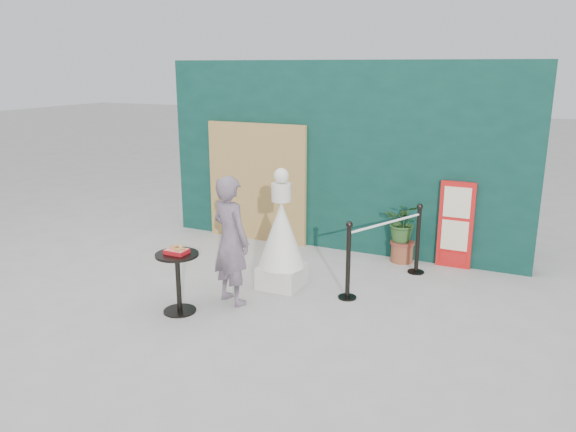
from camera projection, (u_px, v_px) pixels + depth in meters
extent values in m
plane|color=#ADAAA5|center=(245.00, 322.00, 6.60)|extent=(60.00, 60.00, 0.00)
cube|color=#0A2D27|center=(340.00, 157.00, 8.96)|extent=(6.00, 0.30, 3.00)
cube|color=tan|center=(257.00, 183.00, 9.48)|extent=(1.80, 0.08, 2.00)
imported|color=slate|center=(231.00, 240.00, 6.96)|extent=(0.70, 0.58, 1.64)
cube|color=red|center=(456.00, 225.00, 8.24)|extent=(0.50, 0.06, 1.30)
cube|color=beige|center=(457.00, 202.00, 8.12)|extent=(0.38, 0.02, 0.45)
cube|color=beige|center=(455.00, 235.00, 8.25)|extent=(0.38, 0.02, 0.45)
cube|color=red|center=(453.00, 258.00, 8.34)|extent=(0.38, 0.02, 0.18)
cube|color=silver|center=(282.00, 276.00, 7.63)|extent=(0.55, 0.55, 0.30)
cone|color=white|center=(281.00, 234.00, 7.48)|extent=(0.64, 0.64, 0.90)
cylinder|color=silver|center=(281.00, 192.00, 7.33)|extent=(0.26, 0.26, 0.24)
sphere|color=silver|center=(281.00, 176.00, 7.27)|extent=(0.20, 0.20, 0.20)
cylinder|color=black|center=(180.00, 311.00, 6.88)|extent=(0.40, 0.40, 0.02)
cylinder|color=black|center=(178.00, 284.00, 6.79)|extent=(0.06, 0.06, 0.72)
cylinder|color=black|center=(177.00, 255.00, 6.69)|extent=(0.52, 0.52, 0.03)
cube|color=#AF1219|center=(177.00, 252.00, 6.68)|extent=(0.26, 0.19, 0.05)
cube|color=red|center=(177.00, 249.00, 6.67)|extent=(0.24, 0.17, 0.00)
cube|color=#C58548|center=(174.00, 247.00, 6.69)|extent=(0.15, 0.14, 0.02)
cube|color=#C68348|center=(179.00, 249.00, 6.63)|extent=(0.13, 0.13, 0.02)
cone|color=gold|center=(180.00, 246.00, 6.70)|extent=(0.06, 0.06, 0.06)
cylinder|color=#9A4A32|center=(402.00, 253.00, 8.60)|extent=(0.33, 0.33, 0.28)
cylinder|color=brown|center=(402.00, 243.00, 8.55)|extent=(0.37, 0.37, 0.05)
imported|color=#2B5122|center=(404.00, 222.00, 8.47)|extent=(0.55, 0.48, 0.61)
cylinder|color=black|center=(347.00, 297.00, 7.28)|extent=(0.24, 0.24, 0.02)
cylinder|color=black|center=(348.00, 263.00, 7.15)|extent=(0.06, 0.06, 0.96)
sphere|color=black|center=(349.00, 225.00, 7.02)|extent=(0.09, 0.09, 0.09)
cylinder|color=black|center=(416.00, 272.00, 8.17)|extent=(0.24, 0.24, 0.02)
cylinder|color=black|center=(418.00, 241.00, 8.04)|extent=(0.06, 0.06, 0.96)
sphere|color=black|center=(420.00, 207.00, 7.91)|extent=(0.09, 0.09, 0.09)
cylinder|color=white|center=(386.00, 223.00, 7.50)|extent=(0.63, 1.31, 0.03)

